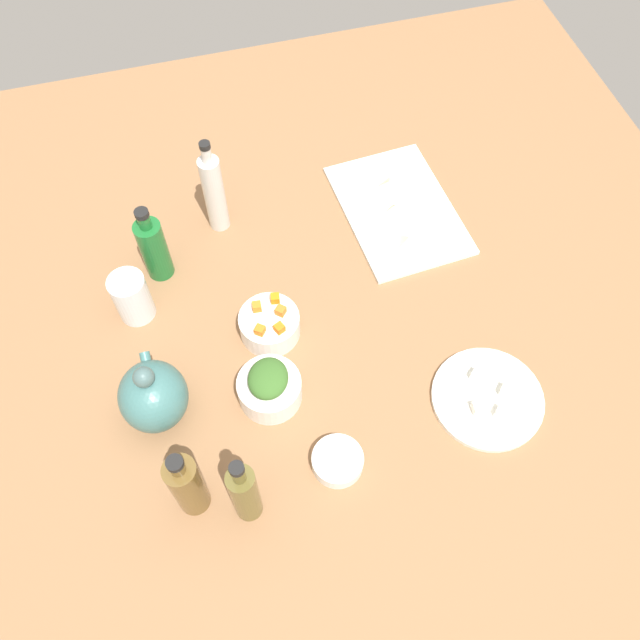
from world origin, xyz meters
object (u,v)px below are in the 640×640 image
at_px(cutting_board, 398,210).
at_px(drinking_glass_0, 132,297).
at_px(bottle_3, 214,192).
at_px(bowl_carrots, 270,325).
at_px(bottle_2, 154,248).
at_px(bottle_1, 245,493).
at_px(plate_tofu, 487,398).
at_px(bottle_0, 187,485).
at_px(teapot, 153,396).
at_px(bowl_greens, 270,390).
at_px(bowl_small_side, 338,461).

height_order(cutting_board, drinking_glass_0, drinking_glass_0).
height_order(cutting_board, bottle_3, bottle_3).
bearing_deg(bowl_carrots, bottle_2, 42.17).
xyz_separation_m(cutting_board, drinking_glass_0, (-0.12, 0.63, 0.05)).
xyz_separation_m(bottle_1, drinking_glass_0, (0.47, 0.14, -0.04)).
distance_m(plate_tofu, bottle_2, 0.75).
relative_size(bottle_0, bottle_3, 0.83).
relative_size(teapot, bottle_2, 0.82).
xyz_separation_m(bowl_greens, bottle_3, (0.46, 0.01, 0.08)).
distance_m(plate_tofu, bowl_greens, 0.43).
bearing_deg(bottle_1, cutting_board, -39.56).
xyz_separation_m(cutting_board, bottle_3, (0.07, 0.41, 0.10)).
relative_size(cutting_board, bottle_3, 1.42).
bearing_deg(bowl_carrots, bowl_greens, 166.85).
distance_m(plate_tofu, bowl_carrots, 0.46).
height_order(bowl_greens, bottle_0, bottle_0).
distance_m(bottle_2, drinking_glass_0, 0.12).
distance_m(cutting_board, bowl_small_side, 0.63).
distance_m(bottle_0, drinking_glass_0, 0.44).
xyz_separation_m(plate_tofu, teapot, (0.15, 0.63, 0.06)).
bearing_deg(bottle_1, bottle_0, 66.29).
height_order(bowl_greens, bottle_2, bottle_2).
bearing_deg(bottle_0, bowl_greens, -47.53).
height_order(bowl_small_side, bottle_1, bottle_1).
relative_size(cutting_board, bottle_2, 1.78).
relative_size(bowl_carrots, teapot, 0.76).
relative_size(bowl_greens, bottle_3, 0.50).
bearing_deg(drinking_glass_0, bottle_1, -163.57).
distance_m(bowl_small_side, bottle_0, 0.28).
distance_m(bowl_greens, bottle_2, 0.40).
distance_m(bottle_0, bottle_3, 0.65).
xyz_separation_m(teapot, bottle_1, (-0.23, -0.13, 0.03)).
bearing_deg(teapot, bottle_2, -8.91).
bearing_deg(bottle_1, drinking_glass_0, 16.43).
xyz_separation_m(bowl_greens, bottle_1, (-0.21, 0.09, 0.06)).
xyz_separation_m(plate_tofu, bottle_1, (-0.08, 0.50, 0.09)).
bearing_deg(bottle_2, bottle_3, -57.24).
bearing_deg(bowl_small_side, bowl_greens, 27.61).
distance_m(plate_tofu, bottle_0, 0.60).
distance_m(plate_tofu, bottle_3, 0.72).
relative_size(bowl_small_side, bottle_1, 0.43).
height_order(bowl_carrots, bottle_3, bottle_3).
relative_size(bottle_3, drinking_glass_0, 2.17).
bearing_deg(bowl_greens, bottle_2, 24.35).
height_order(cutting_board, bowl_carrots, bowl_carrots).
bearing_deg(cutting_board, plate_tofu, -178.68).
xyz_separation_m(bowl_carrots, teapot, (-0.11, 0.25, 0.04)).
height_order(bowl_carrots, bottle_0, bottle_0).
xyz_separation_m(bowl_greens, teapot, (0.03, 0.22, 0.04)).
xyz_separation_m(bottle_2, drinking_glass_0, (-0.09, 0.06, -0.03)).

